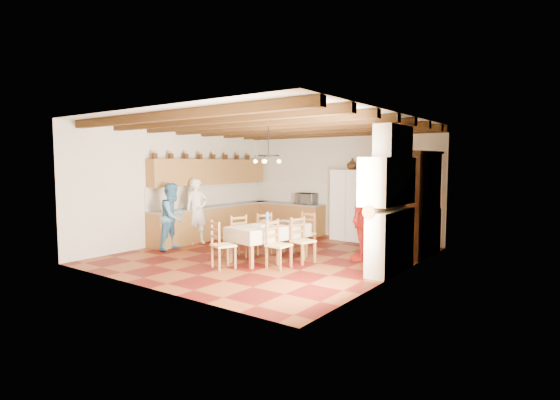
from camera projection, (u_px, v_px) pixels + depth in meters
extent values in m
cube|color=#460D09|center=(269.00, 256.00, 9.91)|extent=(6.00, 6.50, 0.02)
cube|color=silver|center=(268.00, 122.00, 9.65)|extent=(6.00, 6.50, 0.02)
cube|color=beige|center=(339.00, 184.00, 12.40)|extent=(6.00, 0.02, 3.00)
cube|color=beige|center=(147.00, 199.00, 7.16)|extent=(6.00, 0.02, 3.00)
cube|color=beige|center=(179.00, 186.00, 11.55)|extent=(0.02, 6.50, 3.00)
cube|color=beige|center=(398.00, 195.00, 8.01)|extent=(0.02, 6.50, 3.00)
cube|color=brown|center=(216.00, 222.00, 12.30)|extent=(0.60, 4.30, 0.86)
cube|color=brown|center=(288.00, 218.00, 13.16)|extent=(2.30, 0.60, 0.86)
cube|color=slate|center=(215.00, 206.00, 12.27)|extent=(0.62, 4.30, 0.04)
cube|color=slate|center=(288.00, 204.00, 13.12)|extent=(2.34, 0.62, 0.04)
cube|color=beige|center=(208.00, 195.00, 12.41)|extent=(0.03, 4.30, 0.60)
cube|color=beige|center=(293.00, 192.00, 13.32)|extent=(2.30, 0.03, 0.60)
cube|color=brown|center=(212.00, 172.00, 12.26)|extent=(0.35, 4.20, 0.70)
cube|color=black|center=(390.00, 172.00, 11.44)|extent=(0.34, 0.03, 0.42)
cube|color=white|center=(352.00, 205.00, 11.95)|extent=(0.99, 0.83, 1.91)
cube|color=beige|center=(269.00, 226.00, 9.40)|extent=(1.20, 1.88, 0.05)
cube|color=brown|center=(230.00, 246.00, 9.16)|extent=(0.08, 0.08, 0.72)
cube|color=brown|center=(251.00, 251.00, 8.64)|extent=(0.08, 0.08, 0.72)
cube|color=brown|center=(283.00, 237.00, 10.22)|extent=(0.08, 0.08, 0.72)
cube|color=brown|center=(305.00, 241.00, 9.70)|extent=(0.08, 0.08, 0.72)
torus|color=black|center=(268.00, 156.00, 9.27)|extent=(0.47, 0.47, 0.03)
imported|color=white|center=(197.00, 211.00, 11.32)|extent=(0.60, 0.73, 1.71)
imported|color=teal|center=(173.00, 216.00, 10.53)|extent=(0.78, 0.91, 1.62)
imported|color=#B11B14|center=(362.00, 219.00, 9.35)|extent=(0.59, 1.10, 1.79)
imported|color=silver|center=(306.00, 199.00, 12.72)|extent=(0.60, 0.42, 0.32)
imported|color=#35230F|center=(352.00, 164.00, 11.87)|extent=(0.35, 0.35, 0.31)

